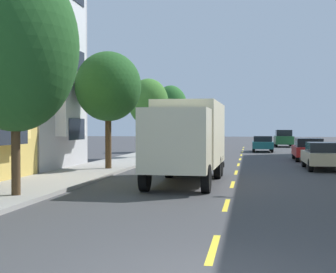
% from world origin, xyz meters
% --- Properties ---
extents(ground_plane, '(160.00, 160.00, 0.00)m').
position_xyz_m(ground_plane, '(0.00, 30.00, 0.00)').
color(ground_plane, '#38383A').
extents(sidewalk_left, '(3.20, 120.00, 0.14)m').
position_xyz_m(sidewalk_left, '(-7.10, 28.00, 0.07)').
color(sidewalk_left, gray).
rests_on(sidewalk_left, ground_plane).
extents(lane_centerline_dashes, '(0.14, 47.20, 0.01)m').
position_xyz_m(lane_centerline_dashes, '(0.00, 24.50, 0.00)').
color(lane_centerline_dashes, yellow).
rests_on(lane_centerline_dashes, ground_plane).
extents(street_tree_nearest, '(3.87, 3.87, 7.19)m').
position_xyz_m(street_tree_nearest, '(-6.40, 6.98, 4.69)').
color(street_tree_nearest, '#47331E').
rests_on(street_tree_nearest, sidewalk_left).
extents(street_tree_second, '(3.34, 3.34, 5.90)m').
position_xyz_m(street_tree_second, '(-6.40, 16.74, 4.26)').
color(street_tree_second, '#47331E').
rests_on(street_tree_second, sidewalk_left).
extents(street_tree_third, '(2.82, 2.82, 5.51)m').
position_xyz_m(street_tree_third, '(-6.40, 26.50, 3.97)').
color(street_tree_third, '#47331E').
rests_on(street_tree_third, sidewalk_left).
extents(street_tree_farthest, '(3.00, 3.00, 5.87)m').
position_xyz_m(street_tree_farthest, '(-6.40, 36.26, 4.03)').
color(street_tree_farthest, '#47331E').
rests_on(street_tree_farthest, sidewalk_left).
extents(delivery_box_truck, '(2.52, 7.86, 3.25)m').
position_xyz_m(delivery_box_truck, '(-1.80, 12.64, 1.86)').
color(delivery_box_truck, beige).
rests_on(delivery_box_truck, ground_plane).
extents(parked_suv_forest, '(1.96, 4.80, 1.93)m').
position_xyz_m(parked_suv_forest, '(4.46, 49.47, 0.99)').
color(parked_suv_forest, '#194C28').
rests_on(parked_suv_forest, ground_plane).
extents(parked_suv_orange, '(2.09, 4.86, 1.93)m').
position_xyz_m(parked_suv_orange, '(-4.44, 52.77, 0.99)').
color(parked_suv_orange, orange).
rests_on(parked_suv_orange, ground_plane).
extents(parked_suv_white, '(1.95, 4.80, 1.93)m').
position_xyz_m(parked_suv_white, '(-4.41, 39.51, 0.99)').
color(parked_suv_white, silver).
rests_on(parked_suv_white, ground_plane).
extents(parked_sedan_champagne, '(1.82, 4.51, 1.43)m').
position_xyz_m(parked_sedan_champagne, '(4.43, 19.44, 0.75)').
color(parked_sedan_champagne, tan).
rests_on(parked_sedan_champagne, ground_plane).
extents(parked_wagon_red, '(1.91, 4.74, 1.50)m').
position_xyz_m(parked_wagon_red, '(4.48, 26.43, 0.80)').
color(parked_wagon_red, '#AD1E1E').
rests_on(parked_wagon_red, ground_plane).
extents(moving_teal_sedan, '(1.80, 4.50, 1.43)m').
position_xyz_m(moving_teal_sedan, '(1.80, 37.70, 0.75)').
color(moving_teal_sedan, '#195B60').
rests_on(moving_teal_sedan, ground_plane).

